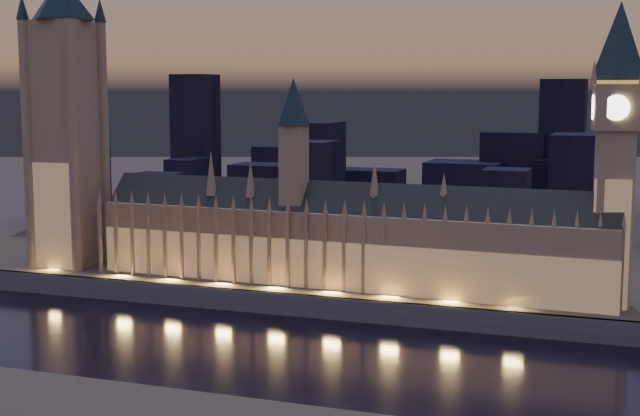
% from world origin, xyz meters
% --- Properties ---
extents(ground_plane, '(2000.00, 2000.00, 0.00)m').
position_xyz_m(ground_plane, '(0.00, 0.00, 0.00)').
color(ground_plane, black).
rests_on(ground_plane, ground).
extents(north_bank, '(2000.00, 960.00, 8.00)m').
position_xyz_m(north_bank, '(0.00, 520.00, 4.00)').
color(north_bank, brown).
rests_on(north_bank, ground).
extents(embankment_wall, '(2000.00, 2.50, 8.00)m').
position_xyz_m(embankment_wall, '(0.00, 41.00, 4.00)').
color(embankment_wall, '#554554').
rests_on(embankment_wall, ground).
extents(palace_of_westminster, '(202.00, 28.71, 78.00)m').
position_xyz_m(palace_of_westminster, '(10.98, 61.74, 26.37)').
color(palace_of_westminster, '#926F58').
rests_on(palace_of_westminster, north_bank).
extents(victoria_tower, '(31.68, 31.68, 131.62)m').
position_xyz_m(victoria_tower, '(-110.00, 61.93, 73.51)').
color(victoria_tower, '#926F58').
rests_on(victoria_tower, north_bank).
extents(elizabeth_tower, '(18.00, 18.00, 109.01)m').
position_xyz_m(elizabeth_tower, '(108.00, 61.92, 68.78)').
color(elizabeth_tower, '#926F58').
rests_on(elizabeth_tower, north_bank).
extents(city_backdrop, '(459.80, 215.63, 84.59)m').
position_xyz_m(city_backdrop, '(35.60, 248.05, 30.74)').
color(city_backdrop, black).
rests_on(city_backdrop, north_bank).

